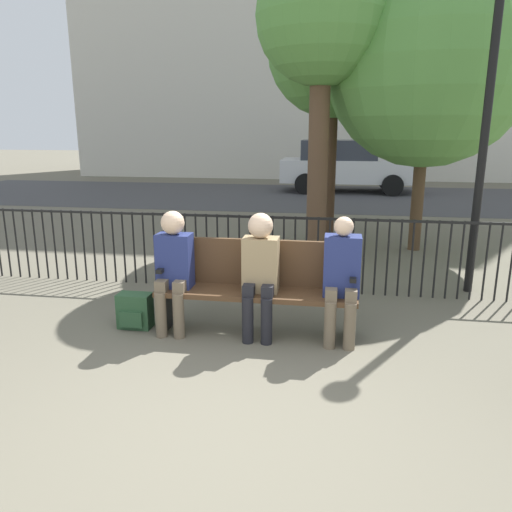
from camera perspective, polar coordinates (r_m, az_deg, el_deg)
The scene contains 13 objects.
ground_plane at distance 3.56m, azimuth -4.71°, elevation -19.72°, with size 80.00×80.00×0.00m, color #605B4C.
park_bench at distance 4.95m, azimuth 0.15°, elevation -3.13°, with size 1.96×0.45×0.92m.
seated_person_0 at distance 4.96m, azimuth -9.42°, elevation -0.97°, with size 0.34×0.39×1.22m.
seated_person_1 at distance 4.76m, azimuth 0.46°, elevation -1.34°, with size 0.34×0.39×1.22m.
seated_person_2 at distance 4.72m, azimuth 9.77°, elevation -2.09°, with size 0.34×0.39×1.21m.
backpack at distance 5.27m, azimuth -13.68°, elevation -6.14°, with size 0.34×0.23×0.36m.
fence_railing at distance 6.20m, azimuth 1.92°, elevation 1.06°, with size 9.01×0.03×0.95m.
tree_0 at distance 7.94m, azimuth 7.57°, elevation 24.96°, with size 1.93×1.93×4.50m.
tree_1 at distance 8.66m, azimuth 19.10°, elevation 19.98°, with size 3.15×3.15×4.52m.
tree_2 at distance 9.34m, azimuth 9.05°, elevation 22.39°, with size 2.35×2.35×4.50m.
lamp_post at distance 6.57m, azimuth 25.23°, elevation 17.51°, with size 0.28×0.28×3.79m.
street_surface at distance 15.00m, azimuth 6.31°, elevation 6.76°, with size 24.00×6.00×0.01m.
parked_car_0 at distance 16.30m, azimuth 10.21°, elevation 10.19°, with size 4.20×1.94×1.62m.
Camera 1 is at (0.74, -2.85, 2.00)m, focal length 35.00 mm.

